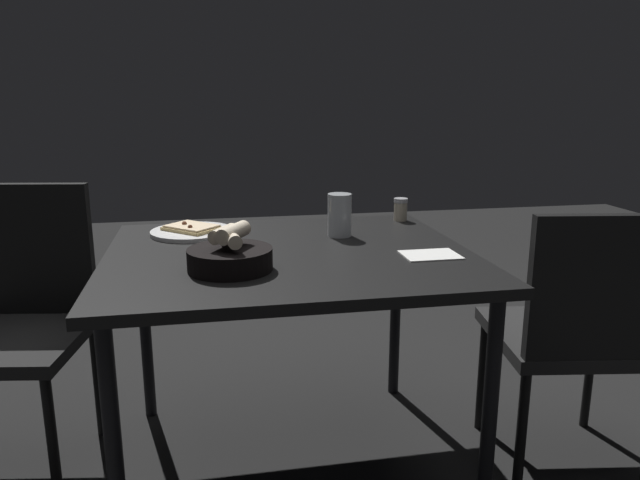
# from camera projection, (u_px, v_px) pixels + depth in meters

# --- Properties ---
(ground) EXTENTS (8.00, 8.00, 0.00)m
(ground) POSITION_uv_depth(u_px,v_px,m) (291.00, 463.00, 1.94)
(ground) COLOR black
(dining_table) EXTENTS (1.05, 0.92, 0.71)m
(dining_table) POSITION_uv_depth(u_px,v_px,m) (289.00, 271.00, 1.78)
(dining_table) COLOR black
(dining_table) RESTS_ON ground
(pizza_plate) EXTENTS (0.27, 0.27, 0.04)m
(pizza_plate) POSITION_uv_depth(u_px,v_px,m) (192.00, 231.00, 1.98)
(pizza_plate) COLOR white
(pizza_plate) RESTS_ON dining_table
(bread_basket) EXTENTS (0.22, 0.22, 0.12)m
(bread_basket) POSITION_uv_depth(u_px,v_px,m) (231.00, 256.00, 1.57)
(bread_basket) COLOR black
(bread_basket) RESTS_ON dining_table
(beer_glass) EXTENTS (0.08, 0.08, 0.14)m
(beer_glass) POSITION_uv_depth(u_px,v_px,m) (339.00, 218.00, 1.94)
(beer_glass) COLOR silver
(beer_glass) RESTS_ON dining_table
(pepper_shaker) EXTENTS (0.05, 0.05, 0.08)m
(pepper_shaker) POSITION_uv_depth(u_px,v_px,m) (400.00, 211.00, 2.19)
(pepper_shaker) COLOR #BFB299
(pepper_shaker) RESTS_ON dining_table
(napkin) EXTENTS (0.16, 0.12, 0.00)m
(napkin) POSITION_uv_depth(u_px,v_px,m) (430.00, 255.00, 1.72)
(napkin) COLOR white
(napkin) RESTS_ON dining_table
(chair_near) EXTENTS (0.50, 0.50, 0.85)m
(chair_near) POSITION_uv_depth(u_px,v_px,m) (579.00, 326.00, 1.77)
(chair_near) COLOR #262626
(chair_near) RESTS_ON ground
(chair_far) EXTENTS (0.51, 0.51, 0.88)m
(chair_far) POSITION_uv_depth(u_px,v_px,m) (16.00, 308.00, 1.88)
(chair_far) COLOR black
(chair_far) RESTS_ON ground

